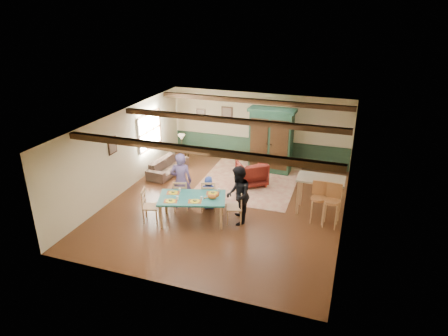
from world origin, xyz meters
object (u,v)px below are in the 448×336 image
(dining_chair_end_left, at_px, (151,206))
(dining_chair_far_left, at_px, (181,194))
(person_man, at_px, (181,181))
(armchair, at_px, (252,173))
(armoire, at_px, (271,140))
(end_table, at_px, (182,154))
(bar_stool_left, at_px, (318,203))
(bar_stool_right, at_px, (332,206))
(counter_table, at_px, (319,195))
(cat, at_px, (212,196))
(dining_chair_far_right, at_px, (209,195))
(table_lamp, at_px, (182,141))
(dining_chair_end_right, at_px, (234,207))
(person_woman, at_px, (238,195))
(dining_table, at_px, (193,209))
(person_child, at_px, (209,193))
(sofa, at_px, (168,166))

(dining_chair_end_left, bearing_deg, dining_chair_far_left, -46.17)
(person_man, height_order, armchair, person_man)
(armoire, distance_m, end_table, 3.62)
(bar_stool_left, relative_size, bar_stool_right, 0.96)
(armchair, bearing_deg, dining_chair_end_left, 22.52)
(dining_chair_far_left, height_order, counter_table, counter_table)
(dining_chair_end_left, bearing_deg, end_table, -3.63)
(person_man, relative_size, cat, 4.79)
(dining_chair_far_right, height_order, dining_chair_end_left, same)
(dining_chair_far_left, distance_m, table_lamp, 4.03)
(dining_chair_end_left, distance_m, person_man, 1.20)
(counter_table, bearing_deg, bar_stool_left, -87.43)
(dining_chair_end_right, relative_size, cat, 2.64)
(dining_chair_end_left, xyz_separation_m, person_woman, (2.36, 0.75, 0.36))
(bar_stool_right, bearing_deg, armoire, 130.93)
(dining_table, bearing_deg, end_table, 118.20)
(dining_chair_far_right, distance_m, table_lamp, 4.21)
(person_child, height_order, bar_stool_left, bar_stool_left)
(person_woman, relative_size, end_table, 3.01)
(dining_table, distance_m, dining_chair_far_left, 0.86)
(dining_chair_far_left, relative_size, table_lamp, 1.89)
(armchair, bearing_deg, dining_chair_far_left, 21.47)
(cat, bearing_deg, end_table, 106.72)
(table_lamp, bearing_deg, person_child, -54.02)
(dining_chair_far_right, distance_m, sofa, 3.19)
(dining_chair_far_left, height_order, bar_stool_left, bar_stool_left)
(dining_chair_end_right, relative_size, armchair, 1.04)
(sofa, bearing_deg, bar_stool_left, -102.23)
(person_man, bearing_deg, dining_chair_far_right, 174.29)
(person_child, height_order, bar_stool_right, bar_stool_right)
(person_woman, relative_size, sofa, 0.91)
(end_table, bearing_deg, person_woman, -47.72)
(person_man, distance_m, person_child, 0.90)
(dining_chair_end_left, relative_size, cat, 2.64)
(armchair, height_order, table_lamp, table_lamp)
(dining_chair_far_left, relative_size, armoire, 0.41)
(dining_chair_far_left, bearing_deg, bar_stool_left, 170.54)
(dining_chair_far_left, height_order, armchair, dining_chair_far_left)
(person_woman, xyz_separation_m, bar_stool_left, (2.12, 0.76, -0.25))
(dining_chair_end_right, height_order, counter_table, counter_table)
(dining_chair_far_right, bearing_deg, dining_table, 60.95)
(person_woman, bearing_deg, counter_table, 104.91)
(person_man, bearing_deg, dining_chair_end_left, 46.85)
(armoire, bearing_deg, bar_stool_left, -54.77)
(bar_stool_left, bearing_deg, table_lamp, 147.99)
(dining_chair_far_left, height_order, end_table, dining_chair_far_left)
(person_woman, bearing_deg, dining_chair_end_right, -90.00)
(dining_chair_far_right, xyz_separation_m, person_child, (-0.02, 0.08, 0.03))
(person_child, bearing_deg, sofa, -57.72)
(person_woman, xyz_separation_m, sofa, (-3.46, 2.52, -0.58))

